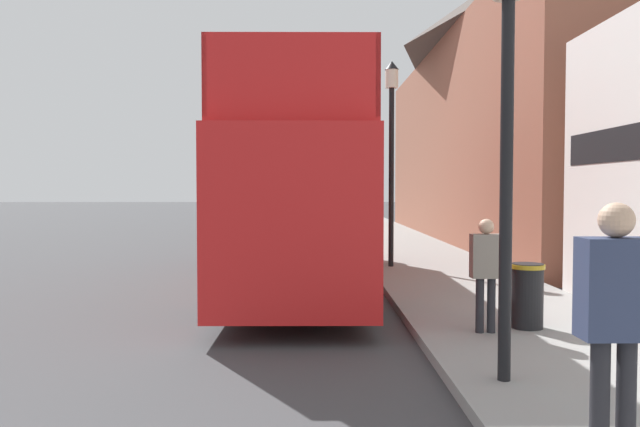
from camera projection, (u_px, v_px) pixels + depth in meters
name	position (u px, v px, depth m)	size (l,w,h in m)	color
ground_plane	(194.00, 243.00, 23.85)	(144.00, 144.00, 0.00)	#3D3D3F
sidewalk	(405.00, 249.00, 20.94)	(3.40, 108.00, 0.14)	gray
brick_terrace_rear	(511.00, 106.00, 24.57)	(6.00, 23.23, 10.68)	#935642
tour_bus	(301.00, 197.00, 13.41)	(2.52, 10.45, 4.21)	red
parked_car_ahead_of_bus	(322.00, 227.00, 21.89)	(1.80, 4.62, 1.58)	silver
pedestrian_second	(615.00, 308.00, 4.38)	(0.49, 0.27, 1.86)	#232328
pedestrian_third	(486.00, 264.00, 8.44)	(0.41, 0.22, 1.55)	#232328
lamp_post_nearest	(508.00, 71.00, 6.25)	(0.35, 0.35, 4.53)	black
lamp_post_second	(392.00, 127.00, 15.53)	(0.35, 0.35, 5.13)	black
litter_bin	(527.00, 294.00, 8.75)	(0.48, 0.48, 0.91)	black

